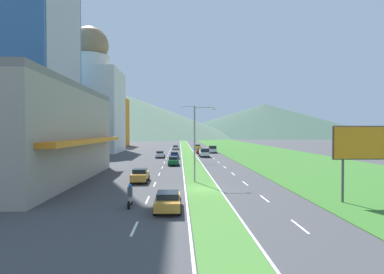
{
  "coord_description": "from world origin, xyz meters",
  "views": [
    {
      "loc": [
        -2.4,
        -30.85,
        5.93
      ],
      "look_at": [
        0.55,
        38.1,
        4.58
      ],
      "focal_mm": 28.76,
      "sensor_mm": 36.0,
      "label": 1
    }
  ],
  "objects_px": {
    "car_1": "(168,201)",
    "car_4": "(200,151)",
    "car_6": "(175,155)",
    "pickup_truck_1": "(212,149)",
    "pickup_truck_0": "(204,153)",
    "car_3": "(160,154)",
    "street_lamp_near": "(197,138)",
    "street_lamp_mid": "(193,130)",
    "motorcycle_rider": "(130,197)",
    "car_2": "(176,147)",
    "car_0": "(140,175)",
    "billboard_roadside": "(365,146)",
    "car_5": "(198,147)",
    "car_7": "(173,161)"
  },
  "relations": [
    {
      "from": "car_1",
      "to": "car_4",
      "type": "xyz_separation_m",
      "value": [
        6.49,
        57.68,
        0.0
      ]
    },
    {
      "from": "car_6",
      "to": "pickup_truck_1",
      "type": "relative_size",
      "value": 0.83
    },
    {
      "from": "car_4",
      "to": "pickup_truck_0",
      "type": "relative_size",
      "value": 0.8
    },
    {
      "from": "car_3",
      "to": "pickup_truck_1",
      "type": "relative_size",
      "value": 0.82
    },
    {
      "from": "street_lamp_near",
      "to": "street_lamp_mid",
      "type": "relative_size",
      "value": 0.8
    },
    {
      "from": "street_lamp_mid",
      "to": "car_4",
      "type": "distance_m",
      "value": 20.37
    },
    {
      "from": "pickup_truck_0",
      "to": "motorcycle_rider",
      "type": "bearing_deg",
      "value": -11.84
    },
    {
      "from": "street_lamp_near",
      "to": "car_2",
      "type": "xyz_separation_m",
      "value": [
        -3.15,
        61.99,
        -4.34
      ]
    },
    {
      "from": "car_1",
      "to": "car_2",
      "type": "bearing_deg",
      "value": 0.17
    },
    {
      "from": "car_0",
      "to": "car_1",
      "type": "distance_m",
      "value": 13.3
    },
    {
      "from": "street_lamp_mid",
      "to": "billboard_roadside",
      "type": "xyz_separation_m",
      "value": [
        12.55,
        -36.55,
        -1.48
      ]
    },
    {
      "from": "car_5",
      "to": "car_1",
      "type": "bearing_deg",
      "value": -5.16
    },
    {
      "from": "car_3",
      "to": "car_7",
      "type": "distance_m",
      "value": 15.25
    },
    {
      "from": "street_lamp_near",
      "to": "car_3",
      "type": "relative_size",
      "value": 2.0
    },
    {
      "from": "street_lamp_near",
      "to": "car_4",
      "type": "distance_m",
      "value": 45.56
    },
    {
      "from": "street_lamp_near",
      "to": "car_7",
      "type": "relative_size",
      "value": 1.85
    },
    {
      "from": "billboard_roadside",
      "to": "car_6",
      "type": "relative_size",
      "value": 1.42
    },
    {
      "from": "car_4",
      "to": "pickup_truck_1",
      "type": "xyz_separation_m",
      "value": [
        3.34,
        2.34,
        0.25
      ]
    },
    {
      "from": "car_2",
      "to": "street_lamp_near",
      "type": "bearing_deg",
      "value": -177.09
    },
    {
      "from": "car_0",
      "to": "car_7",
      "type": "relative_size",
      "value": 0.87
    },
    {
      "from": "car_5",
      "to": "billboard_roadside",
      "type": "bearing_deg",
      "value": 7.26
    },
    {
      "from": "car_1",
      "to": "car_3",
      "type": "height_order",
      "value": "car_3"
    },
    {
      "from": "car_5",
      "to": "car_6",
      "type": "distance_m",
      "value": 32.87
    },
    {
      "from": "car_7",
      "to": "car_6",
      "type": "bearing_deg",
      "value": -0.04
    },
    {
      "from": "pickup_truck_0",
      "to": "street_lamp_mid",
      "type": "bearing_deg",
      "value": -18.68
    },
    {
      "from": "street_lamp_near",
      "to": "car_4",
      "type": "height_order",
      "value": "street_lamp_near"
    },
    {
      "from": "car_3",
      "to": "motorcycle_rider",
      "type": "relative_size",
      "value": 2.2
    },
    {
      "from": "car_1",
      "to": "motorcycle_rider",
      "type": "distance_m",
      "value": 3.24
    },
    {
      "from": "billboard_roadside",
      "to": "pickup_truck_1",
      "type": "distance_m",
      "value": 58.76
    },
    {
      "from": "motorcycle_rider",
      "to": "car_6",
      "type": "bearing_deg",
      "value": -3.93
    },
    {
      "from": "car_3",
      "to": "car_6",
      "type": "height_order",
      "value": "car_3"
    },
    {
      "from": "car_3",
      "to": "car_1",
      "type": "bearing_deg",
      "value": -175.79
    },
    {
      "from": "billboard_roadside",
      "to": "car_5",
      "type": "height_order",
      "value": "billboard_roadside"
    },
    {
      "from": "motorcycle_rider",
      "to": "car_7",
      "type": "bearing_deg",
      "value": -5.6
    },
    {
      "from": "street_lamp_mid",
      "to": "car_3",
      "type": "distance_m",
      "value": 11.38
    },
    {
      "from": "car_3",
      "to": "car_5",
      "type": "xyz_separation_m",
      "value": [
        10.14,
        29.88,
        0.05
      ]
    },
    {
      "from": "car_2",
      "to": "pickup_truck_1",
      "type": "xyz_separation_m",
      "value": [
        10.05,
        -14.44,
        0.26
      ]
    },
    {
      "from": "street_lamp_near",
      "to": "car_7",
      "type": "xyz_separation_m",
      "value": [
        -3.05,
        18.06,
        -4.29
      ]
    },
    {
      "from": "car_0",
      "to": "pickup_truck_0",
      "type": "height_order",
      "value": "pickup_truck_0"
    },
    {
      "from": "car_1",
      "to": "car_3",
      "type": "bearing_deg",
      "value": 4.21
    },
    {
      "from": "street_lamp_near",
      "to": "motorcycle_rider",
      "type": "xyz_separation_m",
      "value": [
        -5.93,
        -11.25,
        -4.32
      ]
    },
    {
      "from": "street_lamp_near",
      "to": "car_3",
      "type": "xyz_separation_m",
      "value": [
        -6.27,
        32.97,
        -4.31
      ]
    },
    {
      "from": "car_2",
      "to": "car_0",
      "type": "bearing_deg",
      "value": 176.8
    },
    {
      "from": "street_lamp_mid",
      "to": "car_4",
      "type": "xyz_separation_m",
      "value": [
        2.87,
        19.41,
        -5.46
      ]
    },
    {
      "from": "car_3",
      "to": "motorcycle_rider",
      "type": "height_order",
      "value": "motorcycle_rider"
    },
    {
      "from": "billboard_roadside",
      "to": "car_1",
      "type": "height_order",
      "value": "billboard_roadside"
    },
    {
      "from": "car_7",
      "to": "pickup_truck_0",
      "type": "bearing_deg",
      "value": -22.08
    },
    {
      "from": "car_6",
      "to": "car_3",
      "type": "bearing_deg",
      "value": 55.0
    },
    {
      "from": "car_2",
      "to": "pickup_truck_0",
      "type": "distance_m",
      "value": 28.12
    },
    {
      "from": "car_1",
      "to": "car_5",
      "type": "relative_size",
      "value": 1.0
    }
  ]
}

